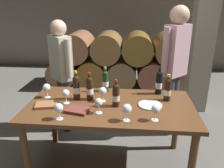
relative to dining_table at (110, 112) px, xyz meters
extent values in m
plane|color=#66635E|center=(0.00, 0.00, -0.67)|extent=(14.00, 14.00, 0.00)
cube|color=gray|center=(0.00, 4.20, 0.73)|extent=(10.00, 0.24, 2.80)
cylinder|color=brown|center=(-1.26, 2.60, -0.37)|extent=(0.60, 0.90, 0.60)
cylinder|color=brown|center=(-0.63, 2.60, -0.37)|extent=(0.60, 0.90, 0.60)
cylinder|color=brown|center=(0.00, 2.60, -0.37)|extent=(0.60, 0.90, 0.60)
cylinder|color=brown|center=(0.63, 2.60, -0.37)|extent=(0.60, 0.90, 0.60)
cylinder|color=brown|center=(1.26, 2.60, -0.37)|extent=(0.60, 0.90, 0.60)
cylinder|color=brown|center=(-0.95, 2.60, 0.18)|extent=(0.60, 0.90, 0.60)
cylinder|color=brown|center=(-0.32, 2.60, 0.18)|extent=(0.60, 0.90, 0.60)
cylinder|color=brown|center=(0.31, 2.60, 0.18)|extent=(0.60, 0.90, 0.60)
cylinder|color=brown|center=(0.95, 2.60, 0.18)|extent=(0.60, 0.90, 0.60)
cube|color=gray|center=(1.30, 1.60, 0.63)|extent=(0.32, 0.32, 2.60)
cube|color=brown|center=(0.00, 0.00, 0.07)|extent=(1.70, 0.90, 0.04)
cylinder|color=brown|center=(-0.77, -0.39, -0.31)|extent=(0.07, 0.07, 0.72)
cylinder|color=brown|center=(0.77, -0.39, -0.31)|extent=(0.07, 0.07, 0.72)
cylinder|color=brown|center=(-0.77, 0.39, -0.31)|extent=(0.07, 0.07, 0.72)
cylinder|color=brown|center=(0.77, 0.39, -0.31)|extent=(0.07, 0.07, 0.72)
cylinder|color=black|center=(-0.37, 0.11, 0.20)|extent=(0.07, 0.07, 0.22)
sphere|color=black|center=(-0.37, 0.11, 0.32)|extent=(0.07, 0.07, 0.07)
cylinder|color=black|center=(-0.37, 0.11, 0.35)|extent=(0.03, 0.03, 0.07)
cylinder|color=gold|center=(-0.37, 0.11, 0.40)|extent=(0.03, 0.03, 0.03)
cylinder|color=silver|center=(-0.37, 0.11, 0.19)|extent=(0.07, 0.07, 0.07)
cylinder|color=black|center=(-0.23, 0.11, 0.20)|extent=(0.07, 0.07, 0.21)
sphere|color=black|center=(-0.23, 0.11, 0.31)|extent=(0.07, 0.07, 0.07)
cylinder|color=black|center=(-0.23, 0.11, 0.34)|extent=(0.03, 0.03, 0.07)
cylinder|color=#B21E23|center=(-0.23, 0.11, 0.38)|extent=(0.03, 0.03, 0.02)
cylinder|color=silver|center=(-0.23, 0.11, 0.19)|extent=(0.07, 0.07, 0.06)
cylinder|color=black|center=(0.06, -0.03, 0.19)|extent=(0.07, 0.07, 0.20)
sphere|color=black|center=(0.06, -0.03, 0.29)|extent=(0.07, 0.07, 0.07)
cylinder|color=black|center=(0.06, -0.03, 0.32)|extent=(0.03, 0.03, 0.06)
cylinder|color=#B21E23|center=(0.06, -0.03, 0.36)|extent=(0.03, 0.03, 0.02)
cylinder|color=silver|center=(0.06, -0.03, 0.18)|extent=(0.07, 0.07, 0.06)
cylinder|color=black|center=(0.59, 0.16, 0.19)|extent=(0.07, 0.07, 0.20)
sphere|color=black|center=(0.59, 0.16, 0.30)|extent=(0.07, 0.07, 0.07)
cylinder|color=black|center=(0.59, 0.16, 0.33)|extent=(0.03, 0.03, 0.06)
cylinder|color=gold|center=(0.59, 0.16, 0.37)|extent=(0.03, 0.03, 0.02)
cylinder|color=silver|center=(0.59, 0.16, 0.18)|extent=(0.07, 0.07, 0.06)
cylinder|color=black|center=(0.52, 0.34, 0.20)|extent=(0.07, 0.07, 0.22)
sphere|color=black|center=(0.52, 0.34, 0.32)|extent=(0.07, 0.07, 0.07)
cylinder|color=black|center=(0.52, 0.34, 0.35)|extent=(0.03, 0.03, 0.07)
cylinder|color=black|center=(0.52, 0.34, 0.40)|extent=(0.03, 0.03, 0.03)
cylinder|color=silver|center=(0.52, 0.34, 0.19)|extent=(0.07, 0.07, 0.07)
cylinder|color=#19381E|center=(-0.09, 0.36, 0.19)|extent=(0.07, 0.07, 0.21)
sphere|color=#19381E|center=(-0.09, 0.36, 0.30)|extent=(0.07, 0.07, 0.07)
cylinder|color=#19381E|center=(-0.09, 0.36, 0.33)|extent=(0.03, 0.03, 0.07)
cylinder|color=tan|center=(-0.09, 0.36, 0.37)|extent=(0.03, 0.03, 0.02)
cylinder|color=silver|center=(-0.09, 0.36, 0.18)|extent=(0.07, 0.07, 0.06)
cylinder|color=white|center=(-0.42, -0.35, 0.09)|extent=(0.06, 0.06, 0.00)
cylinder|color=white|center=(-0.42, -0.35, 0.13)|extent=(0.01, 0.01, 0.07)
sphere|color=white|center=(-0.42, -0.35, 0.21)|extent=(0.08, 0.08, 0.08)
cylinder|color=white|center=(0.43, -0.29, 0.09)|extent=(0.06, 0.06, 0.00)
cylinder|color=white|center=(0.43, -0.29, 0.13)|extent=(0.01, 0.01, 0.07)
sphere|color=white|center=(0.43, -0.29, 0.20)|extent=(0.08, 0.08, 0.08)
cylinder|color=white|center=(0.18, -0.32, 0.09)|extent=(0.06, 0.06, 0.00)
cylinder|color=white|center=(0.18, -0.32, 0.13)|extent=(0.01, 0.01, 0.07)
sphere|color=white|center=(0.18, -0.32, 0.21)|extent=(0.09, 0.09, 0.09)
cylinder|color=white|center=(-0.71, 0.12, 0.09)|extent=(0.06, 0.06, 0.00)
cylinder|color=white|center=(-0.71, 0.12, 0.13)|extent=(0.01, 0.01, 0.07)
sphere|color=white|center=(-0.71, 0.12, 0.21)|extent=(0.08, 0.08, 0.08)
cylinder|color=white|center=(-0.09, 0.08, 0.09)|extent=(0.06, 0.06, 0.00)
cylinder|color=white|center=(-0.09, 0.08, 0.13)|extent=(0.01, 0.01, 0.07)
sphere|color=white|center=(-0.09, 0.08, 0.21)|extent=(0.08, 0.08, 0.08)
cylinder|color=white|center=(-0.09, -0.20, 0.09)|extent=(0.06, 0.06, 0.00)
cylinder|color=white|center=(-0.09, -0.20, 0.13)|extent=(0.01, 0.01, 0.07)
sphere|color=white|center=(-0.09, -0.20, 0.20)|extent=(0.08, 0.08, 0.08)
cylinder|color=white|center=(-0.46, -0.01, 0.09)|extent=(0.06, 0.06, 0.00)
cylinder|color=white|center=(-0.46, -0.01, 0.13)|extent=(0.01, 0.01, 0.07)
sphere|color=white|center=(-0.46, -0.01, 0.20)|extent=(0.08, 0.08, 0.08)
cube|color=brown|center=(-0.30, -0.18, 0.11)|extent=(0.25, 0.21, 0.03)
cube|color=#936038|center=(-0.63, -0.10, 0.11)|extent=(0.25, 0.20, 0.03)
cylinder|color=white|center=(0.41, 0.01, 0.10)|extent=(0.24, 0.24, 0.01)
cylinder|color=#383842|center=(0.79, 0.79, -0.24)|extent=(0.11, 0.11, 0.85)
cylinder|color=#383842|center=(0.71, 0.71, -0.24)|extent=(0.11, 0.11, 0.85)
cube|color=#CC9EA8|center=(0.75, 0.75, 0.51)|extent=(0.35, 0.35, 0.64)
cylinder|color=#CC9EA8|center=(0.90, 0.90, 0.54)|extent=(0.08, 0.08, 0.54)
cylinder|color=#CC9EA8|center=(0.60, 0.60, 0.54)|extent=(0.08, 0.08, 0.54)
sphere|color=tan|center=(0.75, 0.75, 0.93)|extent=(0.23, 0.23, 0.23)
cylinder|color=#383842|center=(-0.76, 0.76, -0.28)|extent=(0.11, 0.11, 0.77)
cylinder|color=#383842|center=(-0.68, 0.68, -0.28)|extent=(0.11, 0.11, 0.77)
cube|color=#B2B29E|center=(-0.72, 0.72, 0.39)|extent=(0.35, 0.35, 0.58)
cylinder|color=#B2B29E|center=(-0.87, 0.87, 0.42)|extent=(0.08, 0.08, 0.49)
cylinder|color=#B2B29E|center=(-0.57, 0.57, 0.42)|extent=(0.08, 0.08, 0.49)
sphere|color=tan|center=(-0.72, 0.72, 0.77)|extent=(0.21, 0.21, 0.21)
camera|label=1|loc=(0.21, -2.08, 1.09)|focal=36.18mm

